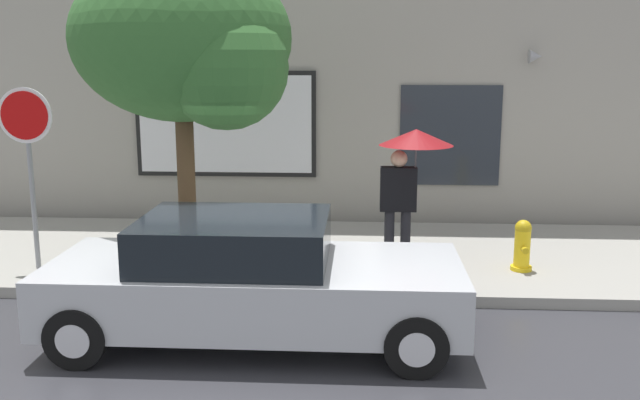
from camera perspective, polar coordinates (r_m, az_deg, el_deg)
ground_plane at (r=8.21m, az=-5.82°, el=-10.72°), size 60.00×60.00×0.00m
sidewalk at (r=10.99m, az=-3.33°, el=-4.45°), size 20.00×4.00×0.15m
building_facade at (r=13.06m, az=-2.21°, el=13.20°), size 20.00×0.67×7.00m
parked_car at (r=7.84m, az=-5.57°, el=-6.45°), size 4.51×1.91×1.39m
fire_hydrant at (r=10.27m, az=16.04°, el=-3.58°), size 0.30×0.44×0.72m
pedestrian_with_umbrella at (r=9.69m, az=7.29°, el=3.32°), size 1.01×1.01×1.99m
street_tree at (r=9.84m, az=-10.47°, el=12.23°), size 3.01×2.56×4.32m
stop_sign at (r=10.47m, az=-22.57°, el=4.34°), size 0.76×0.10×2.54m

